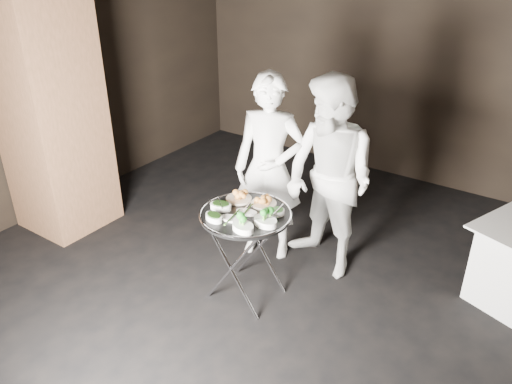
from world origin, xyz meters
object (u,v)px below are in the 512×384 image
Objects in this scene: serving_tray at (245,214)px; waiter_right at (330,179)px; waiter_left at (269,169)px; tray_stand at (246,251)px.

waiter_right is at bearing 64.95° from serving_tray.
waiter_right reaches higher than waiter_left.
tray_stand is 0.85m from waiter_left.
tray_stand is 0.97m from waiter_right.
waiter_left is (-0.23, 0.69, 0.44)m from tray_stand.
waiter_left is at bearing 108.12° from serving_tray.
waiter_left reaches higher than serving_tray.
tray_stand is at bearing -95.81° from waiter_right.
serving_tray is at bearing 0.00° from tray_stand.
serving_tray is at bearing -95.81° from waiter_right.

